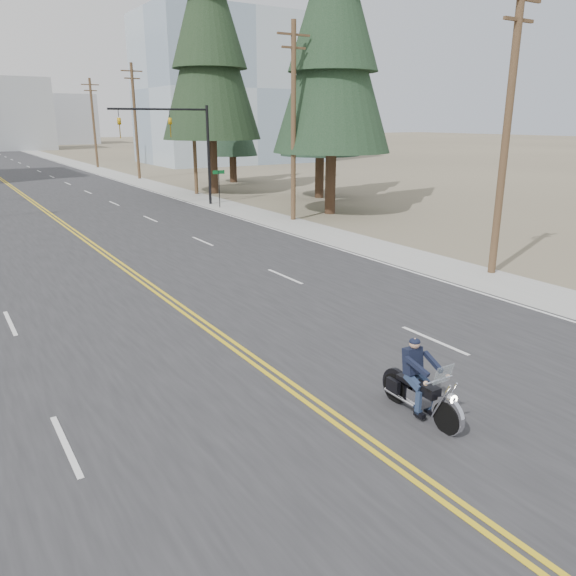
{
  "coord_description": "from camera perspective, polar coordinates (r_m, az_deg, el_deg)",
  "views": [
    {
      "loc": [
        -6.45,
        -6.3,
        6.05
      ],
      "look_at": [
        1.46,
        6.18,
        1.6
      ],
      "focal_mm": 35.0,
      "sensor_mm": 36.0,
      "label": 1
    }
  ],
  "objects": [
    {
      "name": "utility_pole_d",
      "position": [
        62.25,
        -15.26,
        16.16
      ],
      "size": [
        2.2,
        0.3,
        11.5
      ],
      "color": "brown",
      "rests_on": "ground"
    },
    {
      "name": "haze_bldg_c",
      "position": [
        125.26,
        -11.13,
        17.83
      ],
      "size": [
        16.0,
        12.0,
        18.0
      ],
      "primitive_type": "cube",
      "color": "#B7BCC6",
      "rests_on": "ground"
    },
    {
      "name": "traffic_mast_right",
      "position": [
        41.3,
        -10.79,
        14.95
      ],
      "size": [
        7.1,
        0.26,
        7.0
      ],
      "color": "black",
      "rests_on": "ground"
    },
    {
      "name": "motorcyclist",
      "position": [
        12.15,
        13.46,
        -9.12
      ],
      "size": [
        0.98,
        2.17,
        1.68
      ],
      "primitive_type": null,
      "rotation": [
        0.0,
        0.0,
        3.12
      ],
      "color": "black",
      "rests_on": "ground"
    },
    {
      "name": "utility_pole_b",
      "position": [
        34.89,
        0.56,
        16.67
      ],
      "size": [
        2.2,
        0.3,
        11.5
      ],
      "color": "brown",
      "rests_on": "ground"
    },
    {
      "name": "conifer_tall",
      "position": [
        48.99,
        -8.09,
        24.56
      ],
      "size": [
        8.03,
        8.03,
        22.31
      ],
      "rotation": [
        0.0,
        0.0,
        -0.01
      ],
      "color": "#382619",
      "rests_on": "ground"
    },
    {
      "name": "utility_pole_a",
      "position": [
        23.74,
        21.35,
        14.91
      ],
      "size": [
        2.2,
        0.3,
        11.0
      ],
      "color": "brown",
      "rests_on": "ground"
    },
    {
      "name": "sidewalk_right",
      "position": [
        78.61,
        -19.47,
        11.44
      ],
      "size": [
        3.0,
        200.0,
        0.01
      ],
      "primitive_type": "cube",
      "color": "#A5A5A0",
      "rests_on": "ground"
    },
    {
      "name": "glass_building",
      "position": [
        85.53,
        -5.95,
        19.34
      ],
      "size": [
        24.0,
        16.0,
        20.0
      ],
      "primitive_type": "cube",
      "color": "#9EB5CC",
      "rests_on": "ground"
    },
    {
      "name": "haze_bldg_b",
      "position": [
        132.09,
        -27.13,
        15.43
      ],
      "size": [
        18.0,
        14.0,
        14.0
      ],
      "primitive_type": "cube",
      "color": "#ADB2B7",
      "rests_on": "ground"
    },
    {
      "name": "haze_bldg_e",
      "position": [
        159.43,
        -21.83,
        15.62
      ],
      "size": [
        14.0,
        14.0,
        12.0
      ],
      "primitive_type": "cube",
      "color": "#B7BCC6",
      "rests_on": "ground"
    },
    {
      "name": "conifer_near",
      "position": [
        37.88,
        4.67,
        24.92
      ],
      "size": [
        7.53,
        7.53,
        19.94
      ],
      "rotation": [
        0.0,
        0.0,
        -0.01
      ],
      "color": "#382619",
      "rests_on": "ground"
    },
    {
      "name": "street_sign",
      "position": [
        40.41,
        -7.03,
        10.62
      ],
      "size": [
        0.9,
        0.06,
        2.62
      ],
      "color": "black",
      "rests_on": "ground"
    },
    {
      "name": "conifer_far",
      "position": [
        57.12,
        -5.78,
        18.16
      ],
      "size": [
        4.88,
        4.88,
        13.08
      ],
      "rotation": [
        0.0,
        0.0,
        -0.4
      ],
      "color": "#382619",
      "rests_on": "ground"
    },
    {
      "name": "conifer_mid",
      "position": [
        45.57,
        3.38,
        21.11
      ],
      "size": [
        6.22,
        6.22,
        16.58
      ],
      "rotation": [
        0.0,
        0.0,
        -0.13
      ],
      "color": "#382619",
      "rests_on": "ground"
    },
    {
      "name": "utility_pole_c",
      "position": [
        48.18,
        -9.58,
        16.17
      ],
      "size": [
        2.2,
        0.3,
        11.0
      ],
      "color": "brown",
      "rests_on": "ground"
    },
    {
      "name": "utility_pole_e",
      "position": [
        78.62,
        -19.15,
        15.66
      ],
      "size": [
        2.2,
        0.3,
        11.0
      ],
      "color": "brown",
      "rests_on": "ground"
    },
    {
      "name": "ground_plane",
      "position": [
        10.86,
        11.56,
        -17.49
      ],
      "size": [
        400.0,
        400.0,
        0.0
      ],
      "primitive_type": "plane",
      "color": "#776D56",
      "rests_on": "ground"
    }
  ]
}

